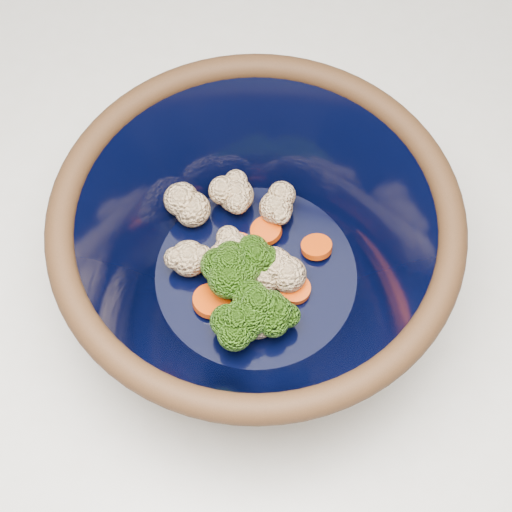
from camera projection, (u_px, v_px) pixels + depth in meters
ground at (198, 476)px, 1.42m from camera, size 3.00×3.00×0.00m
counter at (175, 418)px, 1.02m from camera, size 1.20×1.20×0.90m
mixing_bowl at (256, 248)px, 0.55m from camera, size 0.34×0.34×0.13m
vegetable_pile at (246, 269)px, 0.57m from camera, size 0.14×0.15×0.05m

